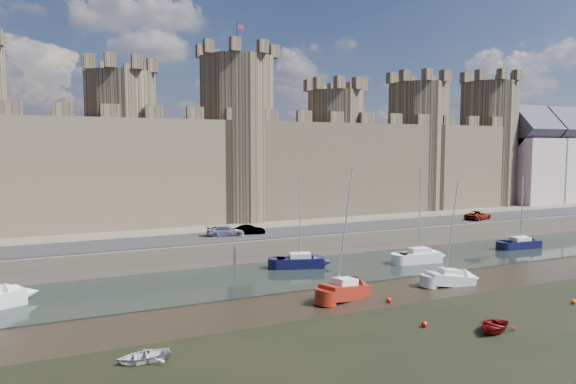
# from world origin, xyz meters

# --- Properties ---
(ground) EXTENTS (160.00, 160.00, 0.00)m
(ground) POSITION_xyz_m (0.00, 0.00, 0.00)
(ground) COLOR black
(ground) RESTS_ON ground
(water_channel) EXTENTS (160.00, 12.00, 0.08)m
(water_channel) POSITION_xyz_m (0.00, 24.00, 0.04)
(water_channel) COLOR black
(water_channel) RESTS_ON ground
(quay) EXTENTS (160.00, 60.00, 2.50)m
(quay) POSITION_xyz_m (0.00, 60.00, 1.25)
(quay) COLOR #4C443A
(quay) RESTS_ON ground
(road) EXTENTS (160.00, 7.00, 0.10)m
(road) POSITION_xyz_m (0.00, 34.00, 2.55)
(road) COLOR black
(road) RESTS_ON quay
(castle) EXTENTS (108.50, 11.00, 29.00)m
(castle) POSITION_xyz_m (-0.64, 48.00, 11.67)
(castle) COLOR #42382B
(castle) RESTS_ON quay
(car_1) EXTENTS (3.72, 1.84, 1.17)m
(car_1) POSITION_xyz_m (-1.33, 34.28, 3.09)
(car_1) COLOR gray
(car_1) RESTS_ON quay
(car_2) EXTENTS (4.66, 2.60, 1.28)m
(car_2) POSITION_xyz_m (-4.29, 34.40, 3.14)
(car_2) COLOR gray
(car_2) RESTS_ON quay
(car_3) EXTENTS (5.07, 3.45, 1.29)m
(car_3) POSITION_xyz_m (32.67, 32.50, 3.14)
(car_3) COLOR gray
(car_3) RESTS_ON quay
(sailboat_1) EXTENTS (5.30, 3.32, 9.92)m
(sailboat_1) POSITION_xyz_m (1.28, 25.95, 0.79)
(sailboat_1) COLOR black
(sailboat_1) RESTS_ON ground
(sailboat_2) EXTENTS (5.03, 2.44, 10.45)m
(sailboat_2) POSITION_xyz_m (14.36, 22.64, 0.83)
(sailboat_2) COLOR silver
(sailboat_2) RESTS_ON ground
(sailboat_3) EXTENTS (5.33, 2.41, 9.10)m
(sailboat_3) POSITION_xyz_m (31.43, 23.95, 0.72)
(sailboat_3) COLOR black
(sailboat_3) RESTS_ON ground
(sailboat_4) EXTENTS (5.16, 3.37, 11.24)m
(sailboat_4) POSITION_xyz_m (-0.05, 14.46, 0.81)
(sailboat_4) COLOR maroon
(sailboat_4) RESTS_ON ground
(sailboat_5) EXTENTS (4.66, 2.37, 9.62)m
(sailboat_5) POSITION_xyz_m (11.15, 14.11, 0.70)
(sailboat_5) COLOR silver
(sailboat_5) RESTS_ON ground
(dinghy_4) EXTENTS (4.23, 3.79, 0.72)m
(dinghy_4) POSITION_xyz_m (5.40, 3.39, 0.36)
(dinghy_4) COLOR #640B0B
(dinghy_4) RESTS_ON ground
(dinghy_6) EXTENTS (3.22, 2.37, 0.65)m
(dinghy_6) POSITION_xyz_m (-17.66, 8.27, 0.32)
(dinghy_6) COLOR silver
(dinghy_6) RESTS_ON ground
(buoy_1) EXTENTS (0.42, 0.42, 0.42)m
(buoy_1) POSITION_xyz_m (1.58, 6.08, 0.21)
(buoy_1) COLOR red
(buoy_1) RESTS_ON ground
(buoy_3) EXTENTS (0.42, 0.42, 0.42)m
(buoy_3) POSITION_xyz_m (2.72, 12.00, 0.21)
(buoy_3) COLOR red
(buoy_3) RESTS_ON ground
(buoy_5) EXTENTS (0.39, 0.39, 0.39)m
(buoy_5) POSITION_xyz_m (16.28, 5.36, 0.19)
(buoy_5) COLOR #FF440B
(buoy_5) RESTS_ON ground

